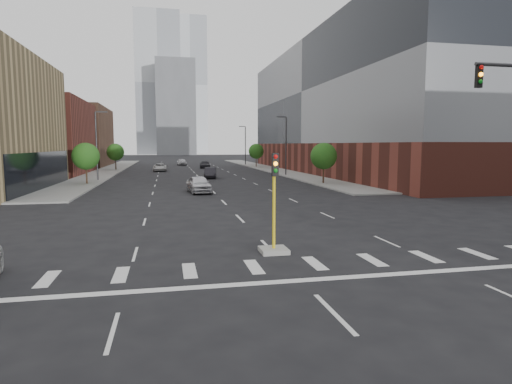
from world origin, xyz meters
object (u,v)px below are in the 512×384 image
object	(u,v)px
car_deep_right	(205,165)
car_far_left	(160,167)
car_near_left	(199,184)
car_mid_right	(210,173)
median_traffic_signal	(274,231)
car_distant	(182,162)

from	to	relation	value
car_deep_right	car_far_left	bearing A→B (deg)	-131.40
car_deep_right	car_near_left	bearing A→B (deg)	-90.39
car_far_left	car_mid_right	bearing A→B (deg)	-66.97
car_mid_right	car_deep_right	size ratio (longest dim) A/B	0.92
median_traffic_signal	car_near_left	distance (m)	24.77
car_mid_right	car_far_left	distance (m)	19.28
car_deep_right	car_distant	bearing A→B (deg)	112.90
car_near_left	median_traffic_signal	bearing A→B (deg)	-93.28
car_mid_right	car_far_left	size ratio (longest dim) A/B	0.93
median_traffic_signal	car_mid_right	xyz separation A→B (m)	(1.50, 43.30, -0.21)
car_mid_right	car_far_left	bearing A→B (deg)	119.77
car_mid_right	car_deep_right	xyz separation A→B (m)	(1.54, 26.17, -0.03)
median_traffic_signal	car_near_left	world-z (taller)	median_traffic_signal
median_traffic_signal	car_mid_right	size ratio (longest dim) A/B	0.95
car_deep_right	car_mid_right	bearing A→B (deg)	-87.96
car_far_left	median_traffic_signal	bearing A→B (deg)	-83.87
car_near_left	car_deep_right	distance (m)	44.97
median_traffic_signal	car_near_left	size ratio (longest dim) A/B	0.88
median_traffic_signal	car_near_left	bearing A→B (deg)	93.47
median_traffic_signal	car_distant	world-z (taller)	median_traffic_signal
median_traffic_signal	car_near_left	xyz separation A→B (m)	(-1.50, 24.73, -0.12)
car_distant	car_mid_right	bearing A→B (deg)	-91.84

